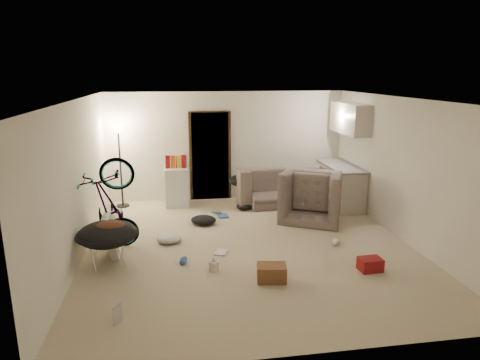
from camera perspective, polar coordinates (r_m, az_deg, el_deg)
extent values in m
cube|color=beige|center=(7.50, 1.26, -8.81)|extent=(5.50, 6.00, 0.02)
cube|color=white|center=(6.92, 1.37, 10.80)|extent=(5.50, 6.00, 0.02)
cube|color=white|center=(10.02, -1.76, 4.58)|extent=(5.50, 0.02, 2.50)
cube|color=white|center=(4.31, 8.52, -8.70)|extent=(5.50, 0.02, 2.50)
cube|color=white|center=(7.16, -20.99, -0.25)|extent=(0.02, 6.00, 2.50)
cube|color=white|center=(8.06, 21.02, 1.27)|extent=(0.02, 6.00, 2.50)
cube|color=black|center=(9.98, -4.01, 3.17)|extent=(0.85, 0.10, 2.04)
cube|color=black|center=(9.95, -3.99, 3.14)|extent=(0.97, 0.04, 2.10)
cylinder|color=black|center=(9.95, -15.31, -3.32)|extent=(0.28, 0.28, 0.03)
cylinder|color=black|center=(9.74, -15.63, 1.38)|extent=(0.04, 0.04, 1.70)
cone|color=#FFE0A5|center=(9.59, -15.97, 6.45)|extent=(0.24, 0.24, 0.18)
cube|color=beige|center=(9.84, 13.22, -0.79)|extent=(0.60, 1.50, 0.88)
cube|color=gray|center=(9.74, 13.37, 1.82)|extent=(0.64, 1.54, 0.04)
cube|color=beige|center=(9.63, 14.45, 7.96)|extent=(0.38, 1.40, 0.65)
imported|color=#313831|center=(9.91, 5.61, -1.11)|extent=(2.23, 1.00, 0.64)
imported|color=#313831|center=(8.94, 9.77, -2.51)|extent=(1.52, 1.45, 0.77)
imported|color=black|center=(7.49, -16.68, -5.83)|extent=(1.64, 0.72, 0.95)
imported|color=maroon|center=(5.53, -16.50, -18.17)|extent=(0.31, 0.28, 0.02)
cube|color=white|center=(9.67, -8.49, -0.90)|extent=(0.53, 0.53, 0.86)
cube|color=maroon|center=(9.54, -9.64, 2.37)|extent=(0.12, 0.10, 0.30)
cube|color=#CE4D19|center=(9.54, -8.92, 2.40)|extent=(0.11, 0.08, 0.30)
cube|color=yellow|center=(9.54, -8.20, 2.43)|extent=(0.12, 0.10, 0.30)
cube|color=maroon|center=(9.54, -7.48, 2.45)|extent=(0.12, 0.10, 0.30)
cylinder|color=silver|center=(7.05, -17.14, -8.97)|extent=(0.63, 0.63, 0.44)
ellipsoid|color=black|center=(6.95, -17.31, -6.91)|extent=(0.89, 0.89, 0.37)
torus|color=black|center=(6.95, -17.31, -6.91)|extent=(0.96, 0.96, 0.07)
ellipsoid|color=#4A2819|center=(6.88, -16.99, -6.13)|extent=(0.52, 0.45, 0.22)
ellipsoid|color=black|center=(9.66, 0.18, -0.08)|extent=(0.65, 0.58, 0.28)
cube|color=silver|center=(7.54, -16.61, -6.47)|extent=(0.29, 1.02, 0.68)
cube|color=brown|center=(6.30, 4.24, -12.24)|extent=(0.46, 0.36, 0.24)
cube|color=maroon|center=(6.87, 16.97, -10.70)|extent=(0.35, 0.27, 0.19)
cylinder|color=silver|center=(6.59, -3.50, -11.37)|extent=(0.15, 0.15, 0.15)
cone|color=silver|center=(6.55, -3.51, -10.50)|extent=(0.09, 0.09, 0.07)
cube|color=#B5AFA7|center=(8.92, -4.99, -4.95)|extent=(0.61, 0.63, 0.01)
cube|color=#2F58AC|center=(8.94, -2.28, -4.80)|extent=(0.22, 0.28, 0.03)
cube|color=silver|center=(7.21, -2.56, -9.61)|extent=(0.27, 0.30, 0.02)
ellipsoid|color=slate|center=(9.08, -3.16, -4.26)|extent=(0.27, 0.25, 0.10)
ellipsoid|color=#2F58AC|center=(6.89, -7.58, -10.58)|extent=(0.18, 0.28, 0.10)
ellipsoid|color=white|center=(7.71, 12.58, -8.00)|extent=(0.20, 0.30, 0.10)
ellipsoid|color=black|center=(8.52, -4.88, -5.33)|extent=(0.62, 0.58, 0.16)
ellipsoid|color=black|center=(9.40, 0.71, -3.50)|extent=(0.56, 0.56, 0.13)
ellipsoid|color=silver|center=(7.71, -9.44, -7.72)|extent=(0.51, 0.46, 0.14)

